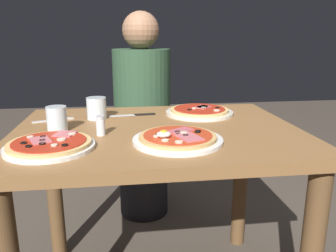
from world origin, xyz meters
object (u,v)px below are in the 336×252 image
dining_table (157,161)px  pizza_across_right (50,145)px  water_glass_near (97,110)px  fork (50,121)px  pizza_across_left (200,111)px  water_glass_far (57,121)px  pizza_foreground (178,138)px  salt_shaker (101,126)px  knife (135,115)px  diner_person (143,123)px

dining_table → pizza_across_right: size_ratio=3.86×
water_glass_near → fork: bearing=-175.5°
pizza_across_left → water_glass_far: size_ratio=3.24×
fork → pizza_foreground: bearing=-36.4°
pizza_across_left → water_glass_near: 0.43m
pizza_foreground → salt_shaker: salt_shaker is taller
dining_table → knife: knife is taller
pizza_foreground → pizza_across_left: (0.16, 0.38, -0.00)m
fork → water_glass_far: bearing=-69.4°
pizza_foreground → knife: size_ratio=1.46×
fork → salt_shaker: salt_shaker is taller
dining_table → pizza_across_right: bearing=-150.7°
water_glass_near → diner_person: diner_person is taller
water_glass_far → knife: (0.28, 0.20, -0.03)m
dining_table → pizza_across_left: 0.32m
pizza_across_left → salt_shaker: salt_shaker is taller
pizza_across_left → fork: size_ratio=1.87×
pizza_foreground → fork: 0.57m
water_glass_far → knife: 0.35m
pizza_across_left → fork: pizza_across_left is taller
dining_table → pizza_across_left: pizza_across_left is taller
pizza_foreground → water_glass_far: water_glass_far is taller
knife → pizza_across_right: bearing=-124.1°
fork → knife: bearing=8.5°
dining_table → fork: (-0.41, 0.16, 0.13)m
water_glass_near → water_glass_far: water_glass_far is taller
water_glass_near → salt_shaker: size_ratio=1.30×
knife → salt_shaker: size_ratio=2.92×
water_glass_near → fork: (-0.18, -0.01, -0.04)m
water_glass_near → diner_person: 0.62m
fork → salt_shaker: size_ratio=2.29×
knife → salt_shaker: 0.30m
pizza_foreground → water_glass_near: (-0.27, 0.35, 0.03)m
dining_table → water_glass_far: (-0.35, 0.01, 0.17)m
diner_person → water_glass_far: bearing=64.6°
pizza_foreground → salt_shaker: (-0.24, 0.11, 0.02)m
pizza_across_right → knife: size_ratio=1.35×
pizza_across_left → water_glass_near: (-0.43, -0.03, 0.03)m
knife → pizza_foreground: bearing=-73.2°
dining_table → pizza_across_left: bearing=44.8°
salt_shaker → diner_person: (0.19, 0.79, -0.20)m
salt_shaker → pizza_across_left: bearing=33.8°
pizza_across_left → water_glass_near: water_glass_near is taller
dining_table → pizza_across_left: (0.20, 0.20, 0.14)m
knife → diner_person: 0.54m
pizza_foreground → water_glass_near: water_glass_near is taller
pizza_across_left → knife: (-0.27, 0.01, -0.01)m
pizza_across_right → salt_shaker: salt_shaker is taller
pizza_foreground → salt_shaker: bearing=155.5°
knife → diner_person: size_ratio=0.17×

